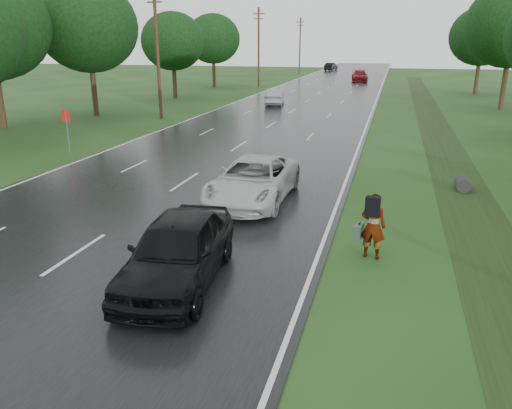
{
  "coord_description": "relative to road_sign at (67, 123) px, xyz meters",
  "views": [
    {
      "loc": [
        8.46,
        -11.35,
        5.85
      ],
      "look_at": [
        4.83,
        2.02,
        1.3
      ],
      "focal_mm": 35.0,
      "sensor_mm": 36.0,
      "label": 1
    }
  ],
  "objects": [
    {
      "name": "edge_stripe_west",
      "position": [
        1.75,
        33.0,
        -1.6
      ],
      "size": [
        0.12,
        180.0,
        0.01
      ],
      "primitive_type": "cube",
      "color": "silver",
      "rests_on": "road"
    },
    {
      "name": "tree_east_f",
      "position": [
        26.0,
        40.0,
        4.73
      ],
      "size": [
        7.2,
        7.2,
        9.62
      ],
      "color": "#3C2518",
      "rests_on": "ground"
    },
    {
      "name": "tree_west_f",
      "position": [
        -6.3,
        41.0,
        4.49
      ],
      "size": [
        7.0,
        7.0,
        9.29
      ],
      "color": "#3C2518",
      "rests_on": "ground"
    },
    {
      "name": "utility_pole_distant",
      "position": [
        -0.7,
        73.0,
        3.55
      ],
      "size": [
        1.6,
        0.26,
        10.0
      ],
      "color": "#3C2518",
      "rests_on": "ground"
    },
    {
      "name": "ground",
      "position": [
        8.5,
        -12.0,
        -1.64
      ],
      "size": [
        220.0,
        220.0,
        0.0
      ],
      "primitive_type": "plane",
      "color": "#204117",
      "rests_on": "ground"
    },
    {
      "name": "utility_pole_mid",
      "position": [
        -0.7,
        13.0,
        3.55
      ],
      "size": [
        1.6,
        0.26,
        10.0
      ],
      "color": "#3C2518",
      "rests_on": "ground"
    },
    {
      "name": "center_line",
      "position": [
        8.5,
        33.0,
        -1.6
      ],
      "size": [
        0.12,
        180.0,
        0.01
      ],
      "primitive_type": "cube",
      "color": "silver",
      "rests_on": "road"
    },
    {
      "name": "drainage_ditch",
      "position": [
        20.0,
        6.71,
        -1.61
      ],
      "size": [
        2.2,
        120.0,
        0.56
      ],
      "color": "black",
      "rests_on": "ground"
    },
    {
      "name": "pedestrian",
      "position": [
        16.67,
        -9.96,
        -0.67
      ],
      "size": [
        0.89,
        0.86,
        1.89
      ],
      "rotation": [
        0.0,
        0.0,
        2.98
      ],
      "color": "#A5998C",
      "rests_on": "ground"
    },
    {
      "name": "dark_sedan",
      "position": [
        12.09,
        -12.85,
        -0.73
      ],
      "size": [
        2.56,
        5.3,
        1.75
      ],
      "primitive_type": "imported",
      "rotation": [
        0.0,
        0.0,
        0.1
      ],
      "color": "black",
      "rests_on": "road"
    },
    {
      "name": "silver_sedan",
      "position": [
        6.0,
        23.89,
        -0.86
      ],
      "size": [
        2.25,
        4.72,
        1.49
      ],
      "primitive_type": "imported",
      "rotation": [
        0.0,
        0.0,
        3.29
      ],
      "color": "gray",
      "rests_on": "road"
    },
    {
      "name": "far_car_dark",
      "position": [
        3.93,
        83.98,
        -0.82
      ],
      "size": [
        2.38,
        4.94,
        1.56
      ],
      "primitive_type": "imported",
      "rotation": [
        0.0,
        0.0,
        2.98
      ],
      "color": "black",
      "rests_on": "road"
    },
    {
      "name": "road",
      "position": [
        8.5,
        33.0,
        -1.62
      ],
      "size": [
        14.0,
        180.0,
        0.04
      ],
      "primitive_type": "cube",
      "color": "black",
      "rests_on": "ground"
    },
    {
      "name": "edge_stripe_east",
      "position": [
        15.25,
        33.0,
        -1.6
      ],
      "size": [
        0.12,
        180.0,
        0.01
      ],
      "primitive_type": "cube",
      "color": "silver",
      "rests_on": "road"
    },
    {
      "name": "tree_west_d",
      "position": [
        -5.7,
        27.0,
        4.18
      ],
      "size": [
        6.6,
        6.6,
        8.8
      ],
      "color": "#3C2518",
      "rests_on": "ground"
    },
    {
      "name": "utility_pole_far",
      "position": [
        -0.7,
        43.0,
        3.55
      ],
      "size": [
        1.6,
        0.26,
        10.0
      ],
      "color": "#3C2518",
      "rests_on": "ground"
    },
    {
      "name": "tree_west_c",
      "position": [
        -6.5,
        13.0,
        5.27
      ],
      "size": [
        7.8,
        7.8,
        10.43
      ],
      "color": "#3C2518",
      "rests_on": "ground"
    },
    {
      "name": "far_car_red",
      "position": [
        11.79,
        55.27,
        -0.79
      ],
      "size": [
        2.88,
        5.83,
        1.63
      ],
      "primitive_type": "imported",
      "rotation": [
        0.0,
        0.0,
        0.11
      ],
      "color": "maroon",
      "rests_on": "road"
    },
    {
      "name": "road_sign",
      "position": [
        0.0,
        0.0,
        0.0
      ],
      "size": [
        0.5,
        0.06,
        2.3
      ],
      "color": "slate",
      "rests_on": "ground"
    },
    {
      "name": "white_pickup",
      "position": [
        12.08,
        -5.8,
        -0.8
      ],
      "size": [
        2.71,
        5.79,
        1.6
      ],
      "primitive_type": "imported",
      "rotation": [
        0.0,
        0.0,
        -0.01
      ],
      "color": "silver",
      "rests_on": "road"
    }
  ]
}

